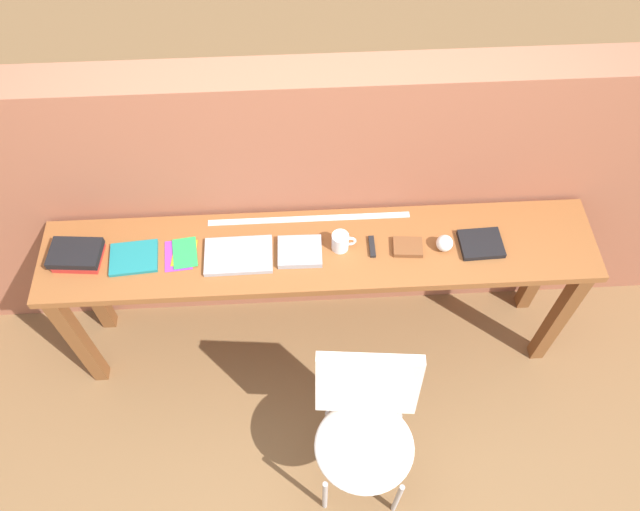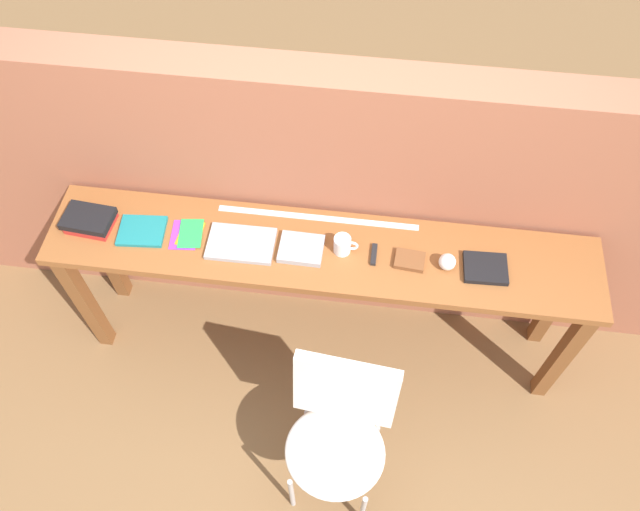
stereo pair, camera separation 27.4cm
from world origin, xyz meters
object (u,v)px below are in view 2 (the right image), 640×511
object	(u,v)px
magazine_cycling	(142,231)
sports_ball_small	(447,262)
pamphlet_pile_colourful	(188,234)
leather_journal_brown	(410,260)
book_repair_rightmost	(485,268)
mug	(343,245)
book_open_centre	(241,244)
multitool_folded	(374,254)
chair_white_moulded	(339,431)
book_stack_leftmost	(89,220)

from	to	relation	value
magazine_cycling	sports_ball_small	world-z (taller)	sports_ball_small
magazine_cycling	pamphlet_pile_colourful	distance (m)	0.21
leather_journal_brown	book_repair_rightmost	bearing A→B (deg)	4.78
pamphlet_pile_colourful	mug	size ratio (longest dim) A/B	1.65
book_open_centre	multitool_folded	world-z (taller)	book_open_centre
leather_journal_brown	sports_ball_small	distance (m)	0.16
chair_white_moulded	book_stack_leftmost	world-z (taller)	book_stack_leftmost
chair_white_moulded	magazine_cycling	distance (m)	1.25
book_repair_rightmost	leather_journal_brown	bearing A→B (deg)	177.83
book_repair_rightmost	magazine_cycling	bearing A→B (deg)	177.49
magazine_cycling	book_open_centre	world-z (taller)	book_open_centre
mug	sports_ball_small	distance (m)	0.46
magazine_cycling	book_repair_rightmost	xyz separation A→B (m)	(1.55, -0.01, 0.00)
mug	book_repair_rightmost	size ratio (longest dim) A/B	0.58
pamphlet_pile_colourful	book_open_centre	bearing A→B (deg)	-6.19
multitool_folded	magazine_cycling	bearing A→B (deg)	-179.80
multitool_folded	book_repair_rightmost	distance (m)	0.49
book_stack_leftmost	magazine_cycling	bearing A→B (deg)	-2.87
chair_white_moulded	book_repair_rightmost	xyz separation A→B (m)	(0.56, 0.67, 0.37)
book_stack_leftmost	book_open_centre	size ratio (longest dim) A/B	0.78
mug	multitool_folded	size ratio (longest dim) A/B	1.00
book_stack_leftmost	book_repair_rightmost	distance (m)	1.79
book_stack_leftmost	leather_journal_brown	size ratio (longest dim) A/B	1.80
chair_white_moulded	book_stack_leftmost	bearing A→B (deg)	150.45
multitool_folded	chair_white_moulded	bearing A→B (deg)	-96.09
magazine_cycling	sports_ball_small	xyz separation A→B (m)	(1.38, -0.02, 0.03)
multitool_folded	leather_journal_brown	bearing A→B (deg)	-5.00
magazine_cycling	book_repair_rightmost	world-z (taller)	book_repair_rightmost
magazine_cycling	mug	bearing A→B (deg)	-3.77
pamphlet_pile_colourful	chair_white_moulded	bearing A→B (deg)	-42.06
chair_white_moulded	multitool_folded	size ratio (longest dim) A/B	8.10
book_open_centre	leather_journal_brown	size ratio (longest dim) A/B	2.30
book_stack_leftmost	multitool_folded	world-z (taller)	book_stack_leftmost
pamphlet_pile_colourful	book_stack_leftmost	bearing A→B (deg)	-179.93
chair_white_moulded	leather_journal_brown	distance (m)	0.80
magazine_cycling	mug	size ratio (longest dim) A/B	1.89
multitool_folded	leather_journal_brown	world-z (taller)	leather_journal_brown
book_repair_rightmost	multitool_folded	bearing A→B (deg)	176.22
pamphlet_pile_colourful	sports_ball_small	world-z (taller)	sports_ball_small
mug	book_repair_rightmost	distance (m)	0.63
sports_ball_small	magazine_cycling	bearing A→B (deg)	179.35
mug	book_repair_rightmost	world-z (taller)	mug
chair_white_moulded	multitool_folded	bearing A→B (deg)	83.91
book_stack_leftmost	magazine_cycling	size ratio (longest dim) A/B	1.12
sports_ball_small	chair_white_moulded	bearing A→B (deg)	-120.38
chair_white_moulded	sports_ball_small	distance (m)	0.87
sports_ball_small	book_repair_rightmost	bearing A→B (deg)	1.69
book_open_centre	mug	world-z (taller)	mug
book_open_centre	multitool_folded	distance (m)	0.60
chair_white_moulded	leather_journal_brown	world-z (taller)	leather_journal_brown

